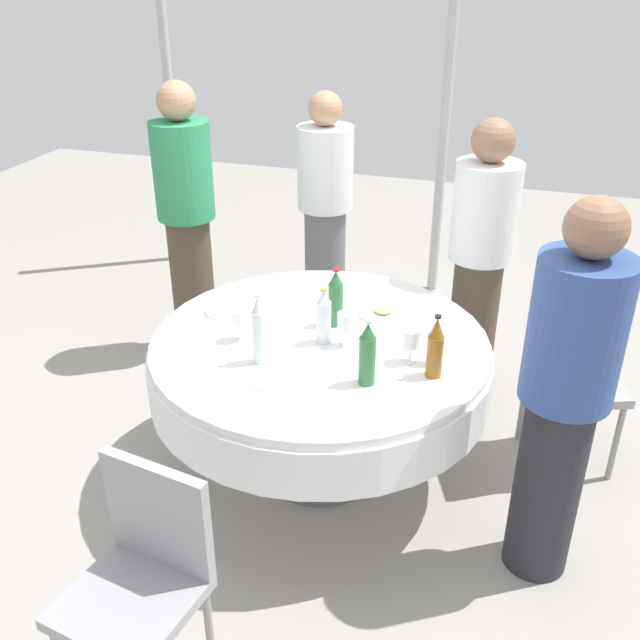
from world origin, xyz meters
The scene contains 22 objects.
ground_plane centered at (0.00, 0.00, 0.00)m, with size 10.00×10.00×0.00m, color gray.
dining_table centered at (0.00, 0.00, 0.60)m, with size 1.55×1.55×0.74m.
bottle_clear_east centered at (0.02, 0.02, 0.86)m, with size 0.07×0.07×0.26m.
bottle_clear_left centered at (0.26, -0.19, 0.89)m, with size 0.06×0.06×0.32m.
bottle_green_south centered at (-0.16, 0.03, 0.87)m, with size 0.07×0.07×0.28m.
bottle_green_inner centered at (0.29, 0.29, 0.87)m, with size 0.07×0.07×0.29m.
bottle_amber_north centered at (0.16, 0.53, 0.87)m, with size 0.07×0.07×0.28m.
wine_glass_inner centered at (0.02, 0.12, 0.85)m, with size 0.07×0.07×0.16m.
wine_glass_north centered at (0.05, 0.52, 0.85)m, with size 0.06×0.06×0.16m.
wine_glass_near centered at (0.07, 0.42, 0.85)m, with size 0.08×0.08×0.15m.
wine_glass_front centered at (0.11, -0.34, 0.85)m, with size 0.07×0.07×0.15m.
plate_west centered at (-0.32, 0.22, 0.75)m, with size 0.23×0.23×0.04m.
plate_outer centered at (-0.13, -0.51, 0.75)m, with size 0.21×0.21×0.02m.
spoon_left centered at (0.45, -0.15, 0.74)m, with size 0.18×0.02×0.01m, color silver.
person_east centered at (-1.39, -0.39, 0.82)m, with size 0.34×0.34×1.56m.
person_left centered at (-0.93, 0.60, 0.82)m, with size 0.34×0.34×1.57m.
person_south centered at (-0.93, -1.11, 0.87)m, with size 0.34×0.34×1.66m.
person_inner centered at (0.30, 1.04, 0.84)m, with size 0.34×0.34×1.60m.
chair_near centered at (1.25, -0.22, 0.52)m, with size 0.46×0.46×0.87m.
chair_front centered at (-0.41, 1.07, 0.52)m, with size 0.52×0.52×0.87m.
tent_pole_main centered at (-2.25, 0.19, 1.15)m, with size 0.07×0.07×2.30m, color #B2B5B7.
tent_pole_secondary centered at (-2.25, -1.87, 1.20)m, with size 0.07×0.07×2.39m, color #B2B5B7.
Camera 1 is at (2.68, 0.83, 2.32)m, focal length 40.29 mm.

